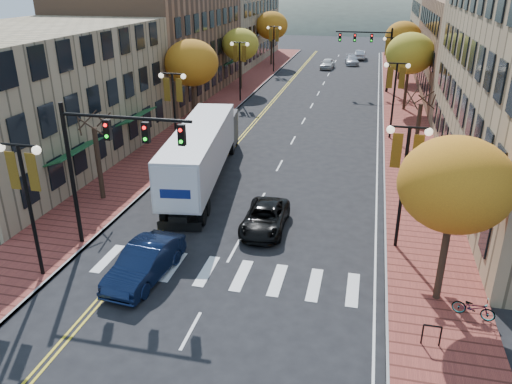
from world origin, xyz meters
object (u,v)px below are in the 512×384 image
Objects in this scene: bicycle at (474,308)px; black_suv at (265,218)px; semi_truck at (204,147)px; navy_sedan at (145,262)px.

black_suv is at bearing 74.75° from bicycle.
bicycle is at bearing -45.92° from semi_truck.
navy_sedan reaches higher than black_suv.
bicycle is (14.36, -11.26, -1.67)m from semi_truck.
navy_sedan is at bearing -127.18° from black_suv.
black_suv is 2.94× the size of bicycle.
semi_truck is 3.39× the size of black_suv.
semi_truck is at bearing 67.62° from bicycle.
semi_truck is 11.51m from navy_sedan.
black_suv reaches higher than bicycle.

